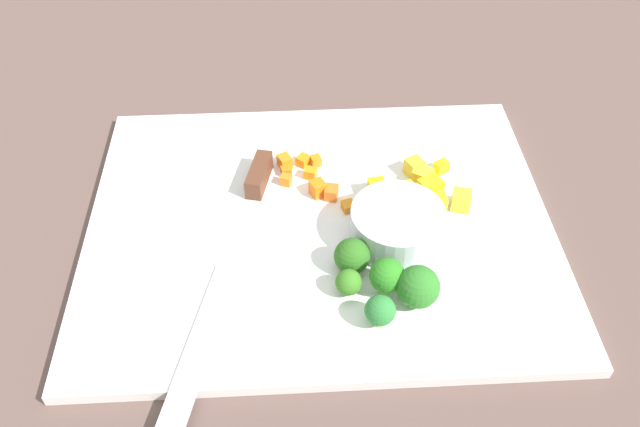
{
  "coord_description": "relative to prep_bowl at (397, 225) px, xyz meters",
  "views": [
    {
      "loc": [
        -0.03,
        -0.49,
        0.51
      ],
      "look_at": [
        0.0,
        0.0,
        0.02
      ],
      "focal_mm": 37.16,
      "sensor_mm": 36.0,
      "label": 1
    }
  ],
  "objects": [
    {
      "name": "carrot_dice_3",
      "position": [
        -0.07,
        0.12,
        -0.01
      ],
      "size": [
        0.01,
        0.01,
        0.01
      ],
      "primitive_type": "cube",
      "rotation": [
        0.0,
        0.0,
        1.89
      ],
      "color": "orange",
      "rests_on": "cutting_board"
    },
    {
      "name": "carrot_dice_5",
      "position": [
        -0.11,
        0.09,
        -0.01
      ],
      "size": [
        0.01,
        0.01,
        0.01
      ],
      "primitive_type": "cube",
      "rotation": [
        0.0,
        0.0,
        2.77
      ],
      "color": "orange",
      "rests_on": "cutting_board"
    },
    {
      "name": "carrot_dice_6",
      "position": [
        -0.08,
        0.07,
        -0.01
      ],
      "size": [
        0.02,
        0.02,
        0.02
      ],
      "primitive_type": "cube",
      "rotation": [
        0.0,
        0.0,
        0.47
      ],
      "color": "orange",
      "rests_on": "cutting_board"
    },
    {
      "name": "carrot_dice_0",
      "position": [
        -0.06,
        0.06,
        -0.01
      ],
      "size": [
        0.02,
        0.02,
        0.01
      ],
      "primitive_type": "cube",
      "rotation": [
        0.0,
        0.0,
        1.34
      ],
      "color": "orange",
      "rests_on": "cutting_board"
    },
    {
      "name": "prep_bowl",
      "position": [
        0.0,
        0.0,
        0.0
      ],
      "size": [
        0.1,
        0.1,
        0.04
      ],
      "primitive_type": "cylinder",
      "color": "#B6BCC3",
      "rests_on": "cutting_board"
    },
    {
      "name": "carrot_dice_1",
      "position": [
        -0.09,
        0.12,
        -0.01
      ],
      "size": [
        0.02,
        0.02,
        0.01
      ],
      "primitive_type": "cube",
      "rotation": [
        0.0,
        0.0,
        0.87
      ],
      "color": "orange",
      "rests_on": "cutting_board"
    },
    {
      "name": "pepper_dice_7",
      "position": [
        0.03,
        0.1,
        -0.01
      ],
      "size": [
        0.02,
        0.02,
        0.02
      ],
      "primitive_type": "cube",
      "rotation": [
        0.0,
        0.0,
        2.06
      ],
      "color": "yellow",
      "rests_on": "cutting_board"
    },
    {
      "name": "pepper_dice_4",
      "position": [
        0.08,
        0.04,
        -0.01
      ],
      "size": [
        0.02,
        0.02,
        0.02
      ],
      "primitive_type": "cube",
      "rotation": [
        0.0,
        0.0,
        1.3
      ],
      "color": "yellow",
      "rests_on": "cutting_board"
    },
    {
      "name": "cutting_board",
      "position": [
        -0.08,
        0.03,
        -0.03
      ],
      "size": [
        0.49,
        0.39,
        0.01
      ],
      "primitive_type": "cube",
      "color": "white",
      "rests_on": "ground_plane"
    },
    {
      "name": "pepper_dice_6",
      "position": [
        0.02,
        0.06,
        -0.01
      ],
      "size": [
        0.02,
        0.02,
        0.02
      ],
      "primitive_type": "cube",
      "rotation": [
        0.0,
        0.0,
        1.97
      ],
      "color": "yellow",
      "rests_on": "cutting_board"
    },
    {
      "name": "pepper_dice_1",
      "position": [
        0.05,
        0.04,
        -0.01
      ],
      "size": [
        0.02,
        0.02,
        0.02
      ],
      "primitive_type": "cube",
      "rotation": [
        0.0,
        0.0,
        1.64
      ],
      "color": "yellow",
      "rests_on": "cutting_board"
    },
    {
      "name": "pepper_dice_0",
      "position": [
        0.07,
        0.1,
        -0.01
      ],
      "size": [
        0.02,
        0.02,
        0.01
      ],
      "primitive_type": "cube",
      "rotation": [
        0.0,
        0.0,
        2.09
      ],
      "color": "yellow",
      "rests_on": "cutting_board"
    },
    {
      "name": "carrot_dice_4",
      "position": [
        -0.05,
        0.04,
        -0.01
      ],
      "size": [
        0.02,
        0.02,
        0.01
      ],
      "primitive_type": "cube",
      "rotation": [
        0.0,
        0.0,
        0.3
      ],
      "color": "orange",
      "rests_on": "cutting_board"
    },
    {
      "name": "chef_knife",
      "position": [
        -0.16,
        0.01,
        -0.01
      ],
      "size": [
        0.1,
        0.35,
        0.02
      ],
      "rotation": [
        0.0,
        0.0,
        4.48
      ],
      "color": "silver",
      "rests_on": "cutting_board"
    },
    {
      "name": "broccoli_floret_1",
      "position": [
        -0.03,
        -0.1,
        0.0
      ],
      "size": [
        0.03,
        0.03,
        0.03
      ],
      "color": "#7FAF57",
      "rests_on": "cutting_board"
    },
    {
      "name": "pepper_dice_3",
      "position": [
        -0.01,
        0.06,
        -0.01
      ],
      "size": [
        0.02,
        0.02,
        0.02
      ],
      "primitive_type": "cube",
      "rotation": [
        0.0,
        0.0,
        1.68
      ],
      "color": "yellow",
      "rests_on": "cutting_board"
    },
    {
      "name": "broccoli_floret_0",
      "position": [
        -0.02,
        -0.07,
        0.0
      ],
      "size": [
        0.03,
        0.03,
        0.04
      ],
      "color": "#8ABA65",
      "rests_on": "cutting_board"
    },
    {
      "name": "broccoli_floret_4",
      "position": [
        -0.05,
        -0.07,
        -0.0
      ],
      "size": [
        0.03,
        0.03,
        0.03
      ],
      "color": "#88B569",
      "rests_on": "cutting_board"
    },
    {
      "name": "broccoli_floret_2",
      "position": [
        0.01,
        -0.08,
        0.0
      ],
      "size": [
        0.04,
        0.04,
        0.04
      ],
      "color": "#91C160",
      "rests_on": "cutting_board"
    },
    {
      "name": "pepper_dice_2",
      "position": [
        0.05,
        0.06,
        -0.01
      ],
      "size": [
        0.03,
        0.03,
        0.02
      ],
      "primitive_type": "cube",
      "rotation": [
        0.0,
        0.0,
        2.05
      ],
      "color": "yellow",
      "rests_on": "cutting_board"
    },
    {
      "name": "carrot_dice_2",
      "position": [
        -0.11,
        0.11,
        -0.01
      ],
      "size": [
        0.01,
        0.01,
        0.01
      ],
      "primitive_type": "cube",
      "rotation": [
        0.0,
        0.0,
        1.78
      ],
      "color": "orange",
      "rests_on": "cutting_board"
    },
    {
      "name": "carrot_dice_8",
      "position": [
        -0.08,
        0.1,
        -0.01
      ],
      "size": [
        0.02,
        0.02,
        0.01
      ],
      "primitive_type": "cube",
      "rotation": [
        0.0,
        0.0,
        2.78
      ],
      "color": "orange",
      "rests_on": "cutting_board"
    },
    {
      "name": "pepper_dice_5",
      "position": [
        0.04,
        0.08,
        -0.01
      ],
      "size": [
        0.03,
        0.03,
        0.02
      ],
      "primitive_type": "cube",
      "rotation": [
        0.0,
        0.0,
        2.54
      ],
      "color": "yellow",
      "rests_on": "cutting_board"
    },
    {
      "name": "broccoli_floret_3",
      "position": [
        -0.05,
        -0.04,
        -0.0
      ],
      "size": [
        0.04,
        0.04,
        0.04
      ],
      "color": "#89B863",
      "rests_on": "cutting_board"
    },
    {
      "name": "carrot_dice_7",
      "position": [
        -0.11,
        0.12,
        -0.01
      ],
      "size": [
        0.02,
        0.02,
        0.01
      ],
      "primitive_type": "cube",
      "rotation": [
        0.0,
        0.0,
        2.0
      ],
      "color": "orange",
      "rests_on": "cutting_board"
    },
    {
      "name": "ground_plane",
      "position": [
        -0.08,
        0.03,
        -0.03
      ],
      "size": [
        4.0,
        4.0,
        0.0
      ],
      "primitive_type": "plane",
      "color": "brown"
    }
  ]
}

